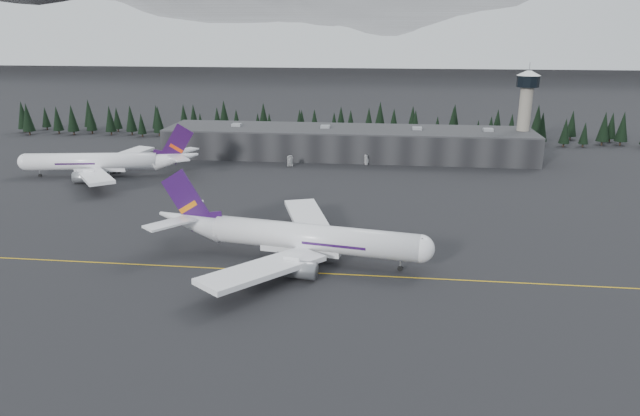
# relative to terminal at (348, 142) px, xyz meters

# --- Properties ---
(ground) EXTENTS (1400.00, 1400.00, 0.00)m
(ground) POSITION_rel_terminal_xyz_m (0.00, -125.00, -6.30)
(ground) COLOR black
(ground) RESTS_ON ground
(taxiline) EXTENTS (400.00, 0.40, 0.02)m
(taxiline) POSITION_rel_terminal_xyz_m (0.00, -127.00, -6.29)
(taxiline) COLOR gold
(taxiline) RESTS_ON ground
(terminal) EXTENTS (160.00, 30.00, 12.60)m
(terminal) POSITION_rel_terminal_xyz_m (0.00, 0.00, 0.00)
(terminal) COLOR black
(terminal) RESTS_ON ground
(control_tower) EXTENTS (10.00, 10.00, 37.70)m
(control_tower) POSITION_rel_terminal_xyz_m (75.00, 3.00, 17.11)
(control_tower) COLOR gray
(control_tower) RESTS_ON ground
(treeline) EXTENTS (360.00, 20.00, 15.00)m
(treeline) POSITION_rel_terminal_xyz_m (0.00, 37.00, 1.20)
(treeline) COLOR black
(treeline) RESTS_ON ground
(mountain_ridge) EXTENTS (4400.00, 900.00, 420.00)m
(mountain_ridge) POSITION_rel_terminal_xyz_m (0.00, 875.00, -6.30)
(mountain_ridge) COLOR white
(mountain_ridge) RESTS_ON ground
(jet_main) EXTENTS (71.09, 65.14, 21.02)m
(jet_main) POSITION_rel_terminal_xyz_m (-5.78, -118.91, -0.37)
(jet_main) COLOR white
(jet_main) RESTS_ON ground
(jet_parked) EXTENTS (68.66, 62.93, 20.29)m
(jet_parked) POSITION_rel_terminal_xyz_m (-88.88, -45.89, -0.58)
(jet_parked) COLOR white
(jet_parked) RESTS_ON ground
(gse_vehicle_a) EXTENTS (3.66, 5.29, 1.34)m
(gse_vehicle_a) POSITION_rel_terminal_xyz_m (-22.19, -22.34, -5.63)
(gse_vehicle_a) COLOR silver
(gse_vehicle_a) RESTS_ON ground
(gse_vehicle_b) EXTENTS (4.49, 3.91, 1.46)m
(gse_vehicle_b) POSITION_rel_terminal_xyz_m (9.07, -15.42, -5.57)
(gse_vehicle_b) COLOR silver
(gse_vehicle_b) RESTS_ON ground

